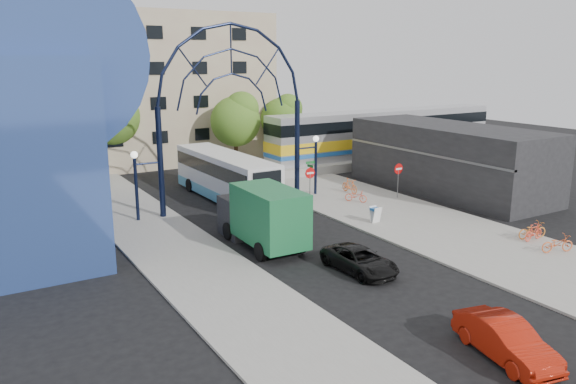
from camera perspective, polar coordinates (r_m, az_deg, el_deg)
ground at (r=26.96m, az=7.77°, el=-8.20°), size 120.00×120.00×0.00m
sidewalk_east at (r=34.86m, az=13.95°, el=-3.32°), size 8.00×56.00×0.12m
plaza_west at (r=28.80m, az=-10.19°, el=-6.72°), size 5.00×50.00×0.12m
gateway_arch at (r=36.99m, az=-5.75°, el=11.35°), size 13.64×0.44×12.10m
stop_sign at (r=38.41m, az=2.26°, el=1.60°), size 0.80×0.07×2.50m
do_not_enter_sign at (r=40.62m, az=11.16°, el=1.99°), size 0.76×0.07×2.48m
street_name_sign at (r=39.09m, az=2.26°, el=2.02°), size 0.70×0.70×2.80m
sandwich_board at (r=34.49m, az=8.86°, el=-2.08°), size 0.55×0.61×0.99m
commercial_block_east at (r=44.00m, az=16.03°, el=3.29°), size 6.00×16.00×5.00m
apartment_block at (r=57.29m, az=-13.08°, el=10.26°), size 20.00×12.10×14.00m
train_platform at (r=55.60m, az=9.70°, el=3.47°), size 32.00×5.00×0.80m
train_car at (r=55.23m, az=9.80°, el=6.03°), size 25.10×3.05×4.20m
tree_north_a at (r=50.65m, az=-5.21°, el=7.45°), size 4.48×4.48×7.00m
tree_north_b at (r=50.95m, az=-17.50°, el=7.67°), size 5.12×5.12×8.00m
tree_north_c at (r=55.27m, az=-0.48°, el=7.66°), size 4.16×4.16×6.50m
city_bus at (r=40.09m, az=-6.36°, el=1.63°), size 2.96×12.02×3.29m
green_truck at (r=30.05m, az=-2.69°, el=-2.44°), size 2.69×6.67×3.34m
black_suv at (r=26.94m, az=7.29°, el=-6.88°), size 2.08×4.26×1.17m
red_sedan at (r=20.84m, az=21.23°, el=-13.81°), size 2.23×4.31×1.35m
bike_near_a at (r=39.27m, az=6.92°, el=-0.41°), size 1.35×1.61×0.83m
bike_near_b at (r=41.84m, az=6.28°, el=0.65°), size 0.51×1.77×1.06m
bike_far_a at (r=33.96m, az=23.56°, el=-3.58°), size 1.90×1.01×0.95m
bike_far_b at (r=33.66m, az=23.69°, el=-3.75°), size 1.57×0.52×0.93m
bike_far_c at (r=32.15m, az=25.69°, el=-4.74°), size 1.89×1.18×0.94m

